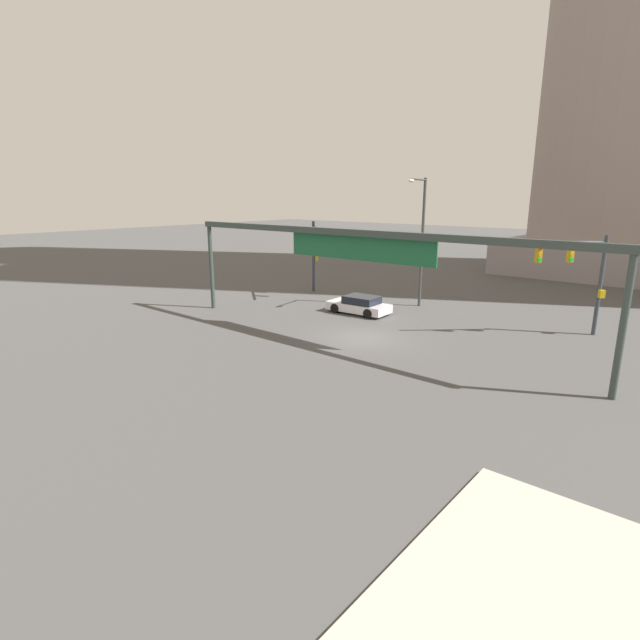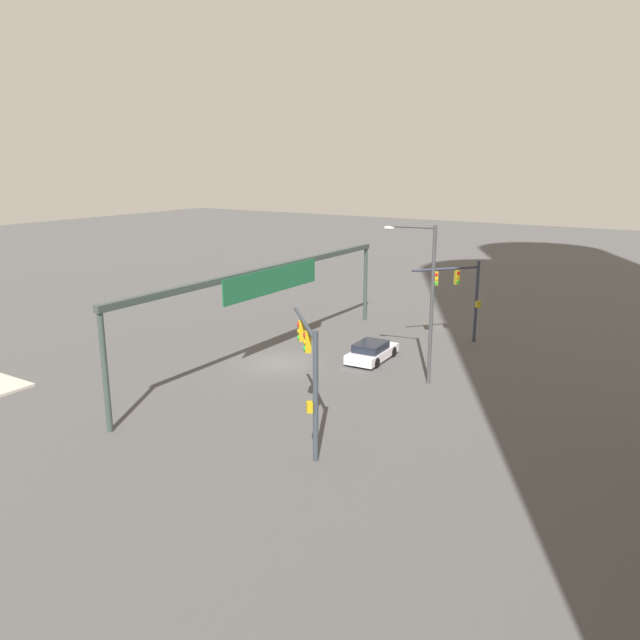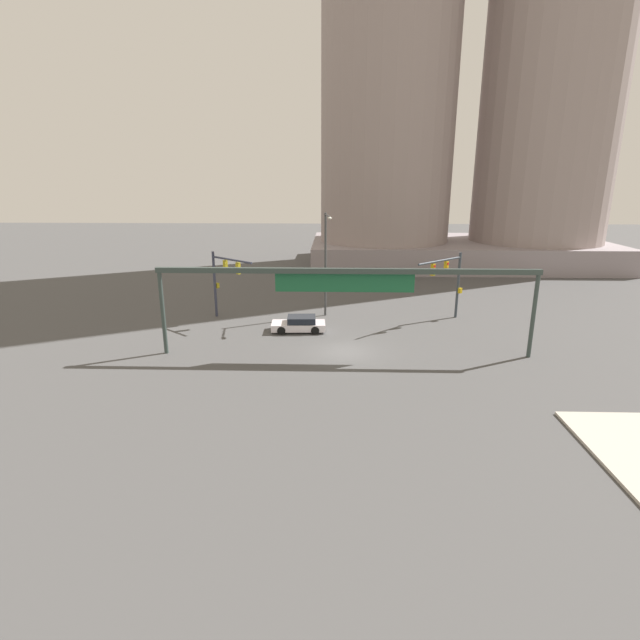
# 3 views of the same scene
# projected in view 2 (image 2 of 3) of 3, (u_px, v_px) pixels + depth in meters

# --- Properties ---
(ground_plane) EXTENTS (193.72, 193.72, 0.00)m
(ground_plane) POSITION_uv_depth(u_px,v_px,m) (278.00, 363.00, 38.80)
(ground_plane) COLOR #4A494A
(traffic_signal_near_corner) EXTENTS (3.97, 3.58, 5.70)m
(traffic_signal_near_corner) POSITION_uv_depth(u_px,v_px,m) (461.00, 288.00, 42.02)
(traffic_signal_near_corner) COLOR #323548
(traffic_signal_near_corner) RESTS_ON ground
(traffic_signal_opposite_side) EXTENTS (4.52, 3.97, 5.65)m
(traffic_signal_opposite_side) POSITION_uv_depth(u_px,v_px,m) (309.00, 362.00, 26.50)
(traffic_signal_opposite_side) COLOR #333C44
(traffic_signal_opposite_side) RESTS_ON ground
(streetlamp_curved_arm) EXTENTS (0.67, 2.95, 8.90)m
(streetlamp_curved_arm) POSITION_uv_depth(u_px,v_px,m) (426.00, 293.00, 34.10)
(streetlamp_curved_arm) COLOR #3D3F41
(streetlamp_curved_arm) RESTS_ON ground
(overhead_sign_gantry) EXTENTS (25.26, 0.43, 6.03)m
(overhead_sign_gantry) POSITION_uv_depth(u_px,v_px,m) (270.00, 280.00, 37.84)
(overhead_sign_gantry) COLOR #323F3B
(overhead_sign_gantry) RESTS_ON ground
(sedan_car_approaching) EXTENTS (4.30, 2.13, 1.21)m
(sedan_car_approaching) POSITION_uv_depth(u_px,v_px,m) (372.00, 352.00, 39.13)
(sedan_car_approaching) COLOR silver
(sedan_car_approaching) RESTS_ON ground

